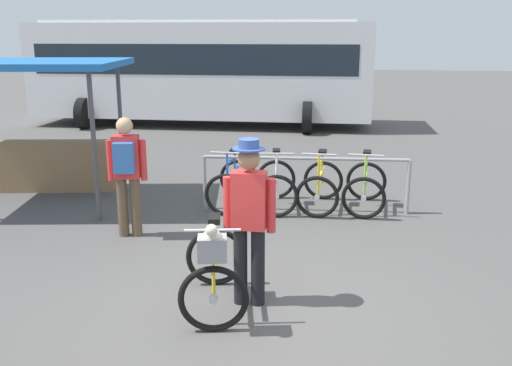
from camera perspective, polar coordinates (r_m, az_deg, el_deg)
The scene contains 11 objects.
ground_plane at distance 5.77m, azimuth 0.06°, elevation -13.07°, with size 80.00×80.00×0.00m, color #514F4C.
bike_rack_rail at distance 8.72m, azimuth 5.00°, elevation 1.30°, with size 3.20×0.32×0.88m.
racked_bike_blue at distance 9.03m, azimuth -2.39°, elevation -0.11°, with size 0.66×1.09×0.97m.
racked_bike_white at distance 8.97m, azimuth 2.06°, elevation -0.21°, with size 0.81×1.20×0.98m.
racked_bike_yellow at distance 8.97m, azimuth 6.52°, elevation -0.31°, with size 0.70×1.13×0.97m.
racked_bike_lime at distance 9.02m, azimuth 10.97°, elevation -0.40°, with size 0.73×1.15×0.98m.
featured_bicycle at distance 5.61m, azimuth -4.25°, elevation -8.44°, with size 0.87×1.25×1.09m.
person_with_featured_bike at distance 5.61m, azimuth -0.71°, elevation -3.35°, with size 0.53×0.32×1.72m.
pedestrian_with_backpack at distance 7.74m, azimuth -12.94°, elevation 1.31°, with size 0.52×0.38×1.64m.
bus_distant at distance 17.31m, azimuth -5.53°, elevation 11.63°, with size 10.07×3.61×3.08m.
market_stall at distance 10.01m, azimuth -21.60°, elevation 6.34°, with size 3.47×2.82×2.30m.
Camera 1 is at (0.83, -5.03, 2.70)m, focal length 39.57 mm.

